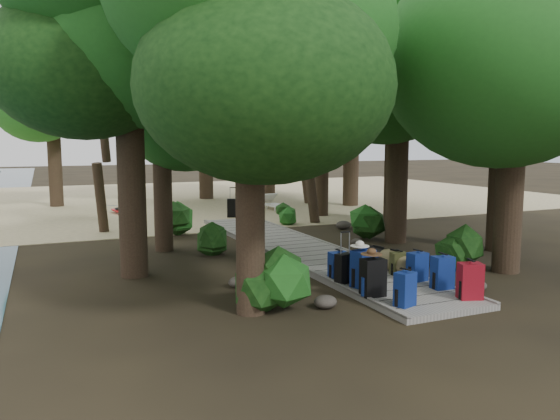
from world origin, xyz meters
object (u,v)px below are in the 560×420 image
backpack_left_d (339,263)px  backpack_right_d (399,262)px  backpack_left_b (373,275)px  suitcase_on_boardwalk (345,268)px  backpack_left_c (363,266)px  backpack_right_a (470,279)px  backpack_left_a (405,287)px  duffel_right_black (378,256)px  duffel_right_khaki (396,261)px  backpack_right_c (417,265)px  kayak (121,210)px  sun_lounger (275,202)px  backpack_right_b (442,271)px  lone_suitcase_on_sand (233,208)px

backpack_left_d → backpack_right_d: backpack_left_d is taller
backpack_left_b → suitcase_on_boardwalk: backpack_left_b is taller
backpack_left_c → backpack_right_a: (1.33, -1.48, -0.04)m
backpack_left_d → suitcase_on_boardwalk: bearing=-102.4°
backpack_left_a → backpack_right_d: size_ratio=1.25×
duffel_right_black → duffel_right_khaki: bearing=-100.4°
backpack_left_a → backpack_right_c: bearing=27.7°
kayak → sun_lounger: size_ratio=1.64×
backpack_right_b → lone_suitcase_on_sand: bearing=95.2°
duffel_right_khaki → backpack_right_a: bearing=-98.7°
backpack_right_b → backpack_right_a: bearing=-86.2°
backpack_left_c → backpack_right_c: (1.28, -0.04, -0.08)m
duffel_right_black → suitcase_on_boardwalk: (-1.53, -1.08, 0.10)m
backpack_left_b → backpack_right_c: bearing=24.0°
backpack_right_c → duffel_right_black: backpack_right_c is taller
backpack_left_a → lone_suitcase_on_sand: size_ratio=0.93×
backpack_right_c → kayak: (-4.09, 13.90, -0.26)m
backpack_left_b → backpack_right_c: 1.57m
lone_suitcase_on_sand → sun_lounger: bearing=49.0°
lone_suitcase_on_sand → kayak: size_ratio=0.22×
backpack_right_b → duffel_right_black: backpack_right_b is taller
duffel_right_khaki → kayak: 13.70m
backpack_right_b → backpack_right_c: size_ratio=1.09×
backpack_right_b → sun_lounger: bearing=84.7°
backpack_left_b → backpack_right_d: (1.43, 1.16, -0.12)m
backpack_left_b → backpack_left_d: 1.49m
backpack_left_b → backpack_right_b: (1.52, -0.11, -0.04)m
suitcase_on_boardwalk → sun_lounger: suitcase_on_boardwalk is taller
sun_lounger → kayak: bearing=165.1°
backpack_left_c → backpack_right_c: bearing=-19.2°
backpack_left_a → backpack_right_b: bearing=7.2°
backpack_left_a → backpack_left_b: (-0.17, 0.75, 0.06)m
suitcase_on_boardwalk → sun_lounger: bearing=59.0°
backpack_left_d → lone_suitcase_on_sand: bearing=86.1°
suitcase_on_boardwalk → backpack_left_c: bearing=-80.0°
backpack_left_c → backpack_right_b: 1.52m
backpack_right_b → duffel_right_khaki: 1.54m
backpack_right_b → backpack_right_d: size_ratio=1.32×
backpack_left_c → backpack_right_d: (1.25, 0.54, -0.14)m
backpack_left_c → suitcase_on_boardwalk: bearing=96.8°
backpack_left_b → sun_lounger: 13.85m
backpack_right_d → sun_lounger: bearing=88.5°
backpack_right_a → backpack_left_d: bearing=139.2°
backpack_left_c → duffel_right_black: size_ratio=1.25×
backpack_right_b → kayak: 15.17m
suitcase_on_boardwalk → sun_lounger: size_ratio=0.30×
duffel_right_black → sun_lounger: (2.21, 11.23, 0.02)m
backpack_right_a → duffel_right_black: (0.02, 2.96, -0.16)m
backpack_left_c → sun_lounger: (3.55, 12.71, -0.18)m
backpack_right_a → kayak: 15.89m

